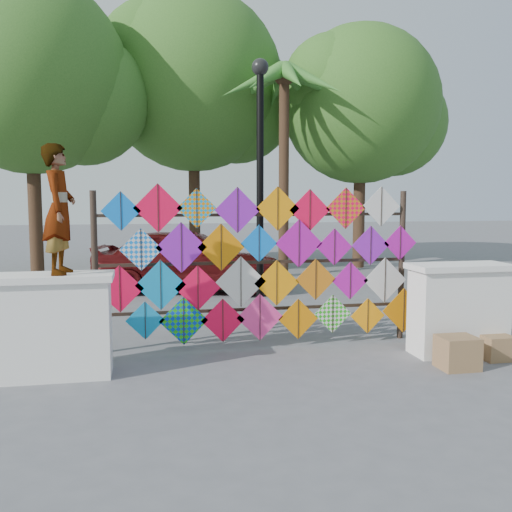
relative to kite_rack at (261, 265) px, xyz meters
name	(u,v)px	position (x,y,z in m)	size (l,w,h in m)	color
ground	(268,360)	(-0.06, -0.73, -1.21)	(80.00, 80.00, 0.00)	slate
parapet_left	(56,325)	(-2.76, -0.93, -0.56)	(1.40, 0.65, 1.28)	white
parapet_right	(459,308)	(2.64, -0.93, -0.56)	(1.40, 0.65, 1.28)	white
kite_rack	(261,265)	(0.00, 0.00, 0.00)	(4.96, 0.24, 2.40)	black
tree_west	(34,77)	(-4.46, 8.30, 4.17)	(5.85, 5.20, 8.01)	#44271D
tree_mid	(196,83)	(0.05, 10.30, 4.56)	(6.30, 5.60, 8.61)	#44271D
tree_east	(363,106)	(5.04, 8.80, 3.77)	(5.40, 4.80, 7.42)	#44271D
palm_tree	(284,95)	(2.14, 7.27, 3.74)	(3.62, 3.62, 5.83)	#44271D
vendor_woman	(59,209)	(-2.67, -0.93, 0.85)	(0.57, 0.37, 1.56)	#99999E
sedan	(188,259)	(-0.68, 5.23, -0.47)	(1.76, 4.38, 1.49)	#4F0D0E
lamppost	(260,168)	(0.24, 1.27, 1.48)	(0.28, 0.28, 4.46)	black
cardboard_box_near	(457,353)	(2.26, -1.57, -1.00)	(0.47, 0.42, 0.42)	#977049
cardboard_box_far	(496,347)	(3.01, -1.29, -1.05)	(0.40, 0.37, 0.33)	#977049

